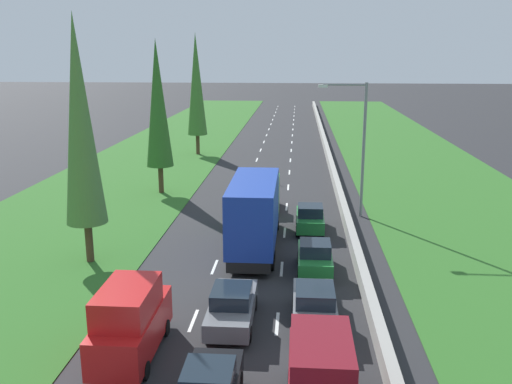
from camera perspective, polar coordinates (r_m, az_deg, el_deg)
The scene contains 17 objects.
ground_plane at distance 60.92m, azimuth 1.94°, elevation 3.81°, with size 300.00×300.00×0.00m, color #28282B.
grass_verge_left at distance 62.71m, azimuth -9.71°, elevation 3.93°, with size 14.00×140.00×0.04m, color #2D6623.
grass_verge_right at distance 62.02m, azimuth 15.33°, elevation 3.52°, with size 14.00×140.00×0.04m, color #2D6623.
median_barrier at distance 60.88m, azimuth 7.32°, elevation 4.11°, with size 0.44×120.00×0.85m, color #9E9B93.
lane_markings at distance 60.92m, azimuth 1.94°, elevation 3.82°, with size 3.64×116.00×0.01m.
maroon_van_right_lane_second at distance 17.59m, azimuth 6.61°, elevation -18.49°, with size 1.96×4.90×2.82m.
grey_sedan_right_lane at distance 23.29m, azimuth 6.03°, elevation -11.51°, with size 1.82×4.50×1.64m.
green_hatchback_right_lane at distance 28.36m, azimuth 6.05°, elevation -6.66°, with size 1.74×3.90×1.72m.
green_hatchback_right_lane_fifth at distance 34.82m, azimuth 5.56°, elevation -2.69°, with size 1.74×3.90×1.72m.
grey_sedan_centre_lane at distance 23.15m, azimuth -2.48°, elevation -11.61°, with size 1.82×4.50×1.64m.
blue_box_truck_centre_lane at distance 31.16m, azimuth -0.10°, elevation -2.06°, with size 2.46×9.40×4.18m.
maroon_hatchback_centre_lane at distance 39.41m, azimuth 0.90°, elevation -0.63°, with size 1.74×3.90×1.72m.
red_van_left_lane at distance 21.18m, azimuth -12.76°, elevation -12.78°, with size 1.96×4.90×2.82m.
poplar_tree_second at distance 29.49m, azimuth -17.60°, elevation 6.88°, with size 2.12×2.12×12.86m.
poplar_tree_third at distance 43.81m, azimuth -10.04°, elevation 8.87°, with size 2.10×2.10×11.95m.
poplar_tree_fourth at distance 60.74m, azimuth -6.14°, elevation 10.88°, with size 2.12×2.12×12.98m.
street_light_mast at distance 37.52m, azimuth 10.48°, elevation 5.24°, with size 3.20×0.28×9.00m.
Camera 1 is at (2.44, 0.10, 10.84)m, focal length 39.01 mm.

